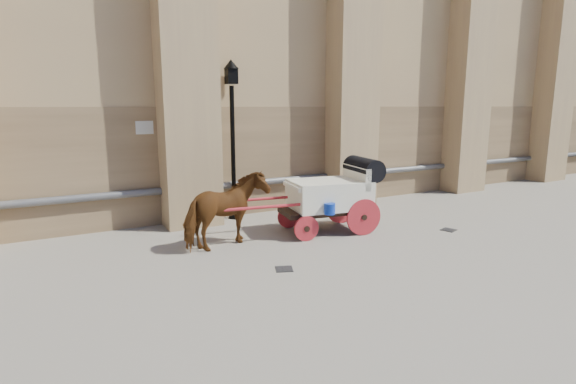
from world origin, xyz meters
TOP-DOWN VIEW (x-y plane):
  - ground at (0.00, 0.00)m, footprint 90.00×90.00m
  - horse at (-0.89, 1.41)m, footprint 2.08×1.41m
  - carriage at (1.88, 1.38)m, footprint 4.18×1.73m
  - street_lamp at (0.21, 3.71)m, footprint 0.39×0.39m
  - drain_grate_near at (-0.46, -0.40)m, footprint 0.42×0.42m
  - drain_grate_far at (4.40, 0.03)m, footprint 0.40×0.40m

SIDE VIEW (x-z plane):
  - ground at x=0.00m, z-range 0.00..0.00m
  - drain_grate_near at x=-0.46m, z-range 0.00..0.01m
  - drain_grate_far at x=4.40m, z-range 0.00..0.01m
  - horse at x=-0.89m, z-range 0.00..1.61m
  - carriage at x=1.88m, z-range 0.07..1.85m
  - street_lamp at x=0.21m, z-range 0.15..4.34m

